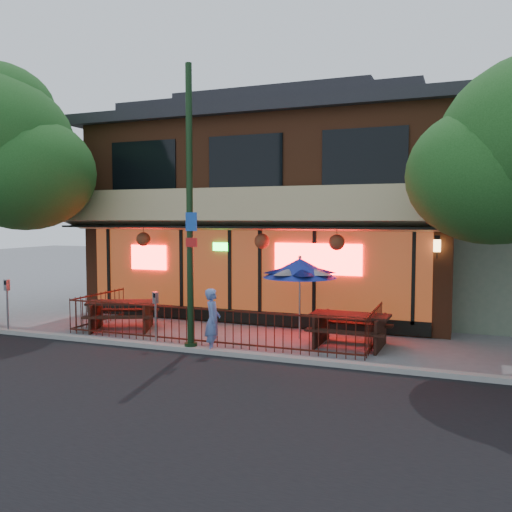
# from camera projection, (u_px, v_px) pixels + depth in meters

# --- Properties ---
(ground) EXTENTS (80.00, 80.00, 0.00)m
(ground) POSITION_uv_depth(u_px,v_px,m) (198.00, 347.00, 13.81)
(ground) COLOR gray
(ground) RESTS_ON ground
(asphalt_street) EXTENTS (80.00, 11.00, 0.00)m
(asphalt_street) POSITION_uv_depth(u_px,v_px,m) (17.00, 434.00, 8.23)
(asphalt_street) COLOR black
(asphalt_street) RESTS_ON ground
(curb) EXTENTS (80.00, 0.25, 0.12)m
(curb) POSITION_uv_depth(u_px,v_px,m) (189.00, 349.00, 13.34)
(curb) COLOR #999993
(curb) RESTS_ON ground
(restaurant_building) EXTENTS (12.96, 9.49, 8.05)m
(restaurant_building) POSITION_uv_depth(u_px,v_px,m) (285.00, 196.00, 20.14)
(restaurant_building) COLOR brown
(restaurant_building) RESTS_ON ground
(patio_fence) EXTENTS (8.44, 2.62, 1.00)m
(patio_fence) POSITION_uv_depth(u_px,v_px,m) (207.00, 319.00, 14.23)
(patio_fence) COLOR #44160E
(patio_fence) RESTS_ON ground
(street_light) EXTENTS (0.43, 0.32, 7.00)m
(street_light) POSITION_uv_depth(u_px,v_px,m) (190.00, 224.00, 13.21)
(street_light) COLOR black
(street_light) RESTS_ON ground
(picnic_table_left) EXTENTS (2.40, 2.15, 0.84)m
(picnic_table_left) POSITION_uv_depth(u_px,v_px,m) (122.00, 311.00, 15.94)
(picnic_table_left) COLOR black
(picnic_table_left) RESTS_ON ground
(picnic_table_right) EXTENTS (2.02, 1.57, 0.84)m
(picnic_table_right) POSITION_uv_depth(u_px,v_px,m) (350.00, 325.00, 13.84)
(picnic_table_right) COLOR black
(picnic_table_right) RESTS_ON ground
(patio_umbrella) EXTENTS (2.00, 1.99, 2.28)m
(patio_umbrella) POSITION_uv_depth(u_px,v_px,m) (300.00, 268.00, 14.58)
(patio_umbrella) COLOR gray
(patio_umbrella) RESTS_ON ground
(pedestrian) EXTENTS (0.55, 0.67, 1.57)m
(pedestrian) POSITION_uv_depth(u_px,v_px,m) (213.00, 321.00, 13.22)
(pedestrian) COLOR #5C76B9
(pedestrian) RESTS_ON ground
(parking_meter_near) EXTENTS (0.15, 0.14, 1.42)m
(parking_meter_near) POSITION_uv_depth(u_px,v_px,m) (156.00, 310.00, 13.73)
(parking_meter_near) COLOR gray
(parking_meter_near) RESTS_ON ground
(parking_meter_far) EXTENTS (0.15, 0.14, 1.55)m
(parking_meter_far) POSITION_uv_depth(u_px,v_px,m) (7.00, 297.00, 15.38)
(parking_meter_far) COLOR gray
(parking_meter_far) RESTS_ON ground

